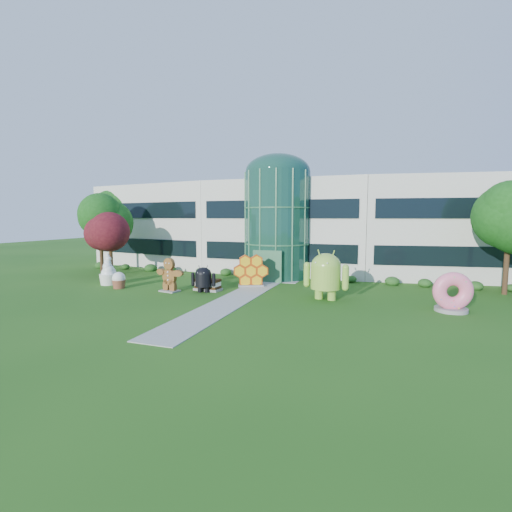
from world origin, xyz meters
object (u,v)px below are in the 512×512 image
(android_green, at_px, (326,272))
(android_black, at_px, (203,278))
(gingerbread, at_px, (169,275))
(donut, at_px, (452,291))

(android_green, bearing_deg, android_black, -166.49)
(android_green, height_order, gingerbread, android_green)
(android_black, xyz_separation_m, donut, (16.75, -0.06, 0.09))
(android_black, distance_m, gingerbread, 2.62)
(android_green, height_order, android_black, android_green)
(android_green, distance_m, donut, 7.74)
(android_black, xyz_separation_m, gingerbread, (-2.53, -0.64, 0.18))
(android_black, bearing_deg, android_green, -4.66)
(android_green, relative_size, android_black, 1.68)
(android_green, xyz_separation_m, gingerbread, (-11.61, -1.31, -0.58))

